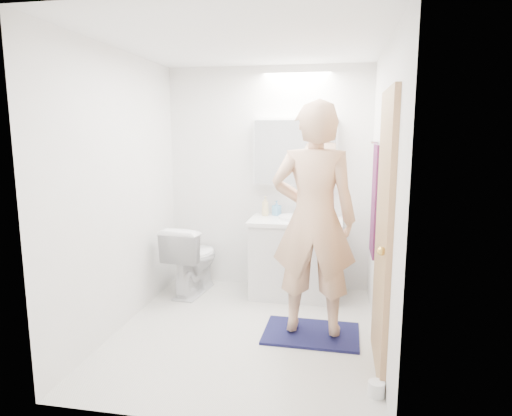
% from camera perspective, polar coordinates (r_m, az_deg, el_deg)
% --- Properties ---
extents(floor, '(2.50, 2.50, 0.00)m').
position_cam_1_polar(floor, '(3.99, -1.41, -15.64)').
color(floor, silver).
rests_on(floor, ground).
extents(ceiling, '(2.50, 2.50, 0.00)m').
position_cam_1_polar(ceiling, '(3.67, -1.58, 20.59)').
color(ceiling, white).
rests_on(ceiling, floor).
extents(wall_back, '(2.50, 0.00, 2.50)m').
position_cam_1_polar(wall_back, '(4.86, 1.57, 3.73)').
color(wall_back, white).
rests_on(wall_back, floor).
extents(wall_front, '(2.50, 0.00, 2.50)m').
position_cam_1_polar(wall_front, '(2.45, -7.56, -2.35)').
color(wall_front, white).
rests_on(wall_front, floor).
extents(wall_left, '(0.00, 2.50, 2.50)m').
position_cam_1_polar(wall_left, '(4.01, -17.06, 2.02)').
color(wall_left, white).
rests_on(wall_left, floor).
extents(wall_right, '(0.00, 2.50, 2.50)m').
position_cam_1_polar(wall_right, '(3.58, 16.01, 1.18)').
color(wall_right, white).
rests_on(wall_right, floor).
extents(vanity_cabinet, '(0.90, 0.55, 0.78)m').
position_cam_1_polar(vanity_cabinet, '(4.70, 5.06, -6.60)').
color(vanity_cabinet, silver).
rests_on(vanity_cabinet, floor).
extents(countertop, '(0.95, 0.58, 0.04)m').
position_cam_1_polar(countertop, '(4.60, 5.13, -1.70)').
color(countertop, white).
rests_on(countertop, vanity_cabinet).
extents(sink_basin, '(0.36, 0.36, 0.03)m').
position_cam_1_polar(sink_basin, '(4.62, 5.17, -1.20)').
color(sink_basin, white).
rests_on(sink_basin, countertop).
extents(faucet, '(0.02, 0.02, 0.16)m').
position_cam_1_polar(faucet, '(4.80, 5.40, -0.01)').
color(faucet, '#B7B7BB').
rests_on(faucet, countertop).
extents(medicine_cabinet, '(0.88, 0.14, 0.70)m').
position_cam_1_polar(medicine_cabinet, '(4.73, 5.07, 7.17)').
color(medicine_cabinet, white).
rests_on(medicine_cabinet, wall_back).
extents(mirror_panel, '(0.84, 0.01, 0.66)m').
position_cam_1_polar(mirror_panel, '(4.65, 4.98, 7.13)').
color(mirror_panel, silver).
rests_on(mirror_panel, medicine_cabinet).
extents(toilet, '(0.51, 0.78, 0.75)m').
position_cam_1_polar(toilet, '(4.81, -8.17, -6.47)').
color(toilet, white).
rests_on(toilet, floor).
extents(bath_rug, '(0.81, 0.57, 0.02)m').
position_cam_1_polar(bath_rug, '(3.96, 7.10, -15.70)').
color(bath_rug, '#13173D').
rests_on(bath_rug, floor).
extents(person, '(0.71, 0.47, 1.91)m').
position_cam_1_polar(person, '(3.65, 7.43, -1.50)').
color(person, '#DCAA84').
rests_on(person, bath_rug).
extents(door, '(0.04, 0.80, 2.00)m').
position_cam_1_polar(door, '(3.27, 16.07, -3.17)').
color(door, tan).
rests_on(door, wall_right).
extents(door_knob, '(0.06, 0.06, 0.06)m').
position_cam_1_polar(door_knob, '(2.99, 15.80, -5.36)').
color(door_knob, gold).
rests_on(door_knob, door).
extents(towel, '(0.02, 0.42, 1.00)m').
position_cam_1_polar(towel, '(4.13, 14.94, 0.94)').
color(towel, '#101A33').
rests_on(towel, wall_right).
extents(towel_hook, '(0.07, 0.02, 0.02)m').
position_cam_1_polar(towel_hook, '(4.09, 15.08, 8.16)').
color(towel_hook, silver).
rests_on(towel_hook, wall_right).
extents(soap_bottle_a, '(0.11, 0.11, 0.21)m').
position_cam_1_polar(soap_bottle_a, '(4.77, 1.20, 0.27)').
color(soap_bottle_a, beige).
rests_on(soap_bottle_a, countertop).
extents(soap_bottle_b, '(0.10, 0.10, 0.16)m').
position_cam_1_polar(soap_bottle_b, '(4.78, 2.67, 0.00)').
color(soap_bottle_b, '#62A4D3').
rests_on(soap_bottle_b, countertop).
extents(toothbrush_cup, '(0.12, 0.12, 0.10)m').
position_cam_1_polar(toothbrush_cup, '(4.73, 7.56, -0.55)').
color(toothbrush_cup, '#385AAA').
rests_on(toothbrush_cup, countertop).
extents(toilet_paper_roll, '(0.11, 0.11, 0.10)m').
position_cam_1_polar(toilet_paper_roll, '(3.23, 15.22, -21.54)').
color(toilet_paper_roll, white).
rests_on(toilet_paper_roll, floor).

